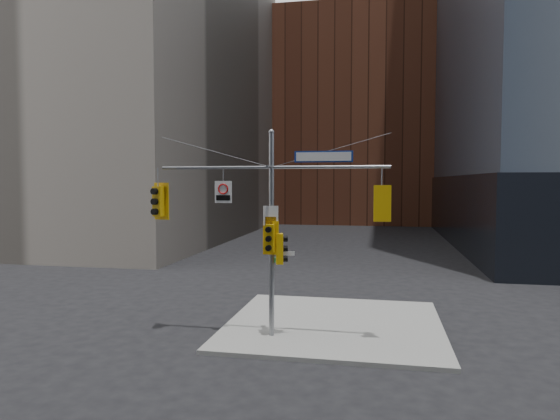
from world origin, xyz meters
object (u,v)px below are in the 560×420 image
at_px(traffic_light_west_arm, 158,201).
at_px(traffic_light_east_arm, 382,203).
at_px(traffic_light_pole_front, 270,238).
at_px(street_sign_blade, 323,157).
at_px(traffic_light_pole_side, 281,249).
at_px(signal_assembly, 271,213).
at_px(regulatory_sign_arm, 223,191).

distance_m(traffic_light_west_arm, traffic_light_east_arm, 7.90).
bearing_deg(traffic_light_east_arm, traffic_light_pole_front, -5.51).
xyz_separation_m(traffic_light_east_arm, street_sign_blade, (-1.93, 0.00, 1.55)).
bearing_deg(traffic_light_pole_side, signal_assembly, 78.37).
bearing_deg(traffic_light_pole_side, traffic_light_pole_front, 116.64).
bearing_deg(signal_assembly, traffic_light_pole_front, -89.97).
relative_size(traffic_light_east_arm, traffic_light_pole_side, 1.14).
distance_m(traffic_light_pole_side, traffic_light_pole_front, 0.58).
bearing_deg(traffic_light_east_arm, traffic_light_west_arm, -9.74).
relative_size(traffic_light_pole_front, street_sign_blade, 0.59).
height_order(traffic_light_pole_side, regulatory_sign_arm, regulatory_sign_arm).
distance_m(signal_assembly, regulatory_sign_arm, 1.88).
bearing_deg(traffic_light_west_arm, signal_assembly, 14.63).
xyz_separation_m(signal_assembly, traffic_light_pole_front, (0.00, -0.27, -0.83)).
bearing_deg(regulatory_sign_arm, traffic_light_west_arm, 179.41).
distance_m(signal_assembly, traffic_light_west_arm, 4.20).
height_order(traffic_light_west_arm, traffic_light_pole_front, traffic_light_west_arm).
height_order(traffic_light_west_arm, street_sign_blade, street_sign_blade).
height_order(traffic_light_pole_front, street_sign_blade, street_sign_blade).
bearing_deg(traffic_light_pole_front, signal_assembly, 91.26).
distance_m(traffic_light_west_arm, traffic_light_pole_side, 4.78).
height_order(traffic_light_west_arm, traffic_light_east_arm, traffic_light_west_arm).
xyz_separation_m(traffic_light_west_arm, regulatory_sign_arm, (2.46, -0.03, 0.37)).
distance_m(signal_assembly, street_sign_blade, 2.63).
xyz_separation_m(signal_assembly, traffic_light_west_arm, (-4.18, 0.01, 0.38)).
xyz_separation_m(traffic_light_pole_side, street_sign_blade, (1.46, -0.01, 3.15)).
relative_size(traffic_light_pole_front, regulatory_sign_arm, 1.51).
xyz_separation_m(traffic_light_pole_front, regulatory_sign_arm, (-1.73, 0.25, 1.59)).
bearing_deg(traffic_light_west_arm, street_sign_blade, 14.71).
relative_size(signal_assembly, traffic_light_pole_side, 7.62).
relative_size(signal_assembly, traffic_light_pole_front, 6.87).
distance_m(signal_assembly, traffic_light_pole_front, 0.87).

